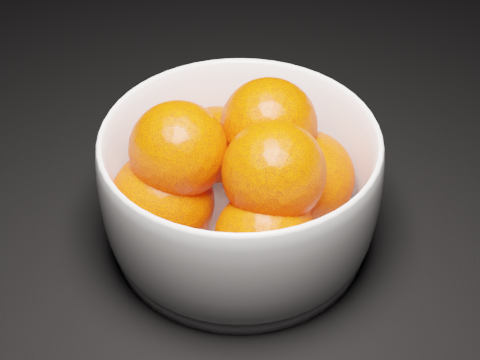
% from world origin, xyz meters
% --- Properties ---
extents(ground, '(3.00, 3.00, 0.00)m').
position_xyz_m(ground, '(0.00, 0.00, 0.00)').
color(ground, black).
rests_on(ground, ground).
extents(bowl, '(0.24, 0.24, 0.11)m').
position_xyz_m(bowl, '(0.09, 0.07, 0.06)').
color(bowl, white).
rests_on(bowl, ground).
extents(orange_pile, '(0.19, 0.17, 0.13)m').
position_xyz_m(orange_pile, '(0.10, 0.07, 0.07)').
color(orange_pile, '#F43400').
rests_on(orange_pile, bowl).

